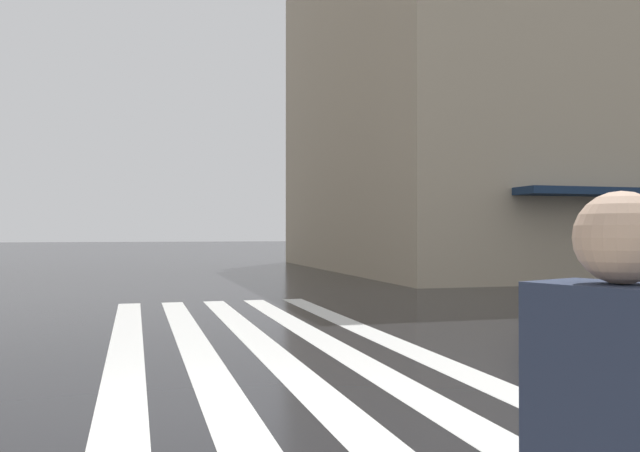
{
  "coord_description": "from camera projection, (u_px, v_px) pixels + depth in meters",
  "views": [
    {
      "loc": [
        -6.13,
        0.77,
        1.73
      ],
      "look_at": [
        7.36,
        -2.99,
        1.85
      ],
      "focal_mm": 37.42,
      "sensor_mm": 36.0,
      "label": 1
    }
  ],
  "objects": [
    {
      "name": "ground_plane",
      "position": [
        221.0,
        421.0,
        6.1
      ],
      "size": [
        220.0,
        220.0,
        0.0
      ],
      "primitive_type": "plane",
      "color": "black"
    },
    {
      "name": "zebra_crossing",
      "position": [
        261.0,
        344.0,
        10.25
      ],
      "size": [
        13.0,
        4.5,
        0.01
      ],
      "color": "silver",
      "rests_on": "ground_plane"
    },
    {
      "name": "haussmann_block_corner",
      "position": [
        548.0,
        83.0,
        31.89
      ],
      "size": [
        19.43,
        21.61,
        18.12
      ],
      "color": "tan",
      "rests_on": "ground_plane"
    }
  ]
}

